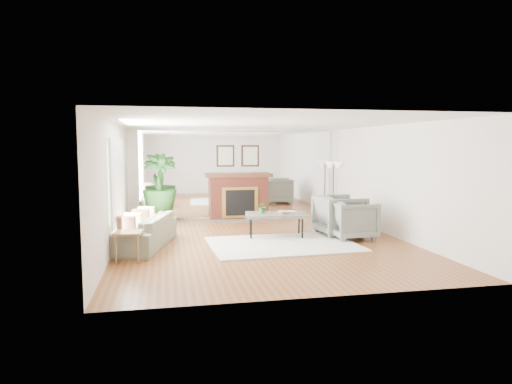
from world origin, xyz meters
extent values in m
plane|color=brown|center=(0.00, 0.00, 0.00)|extent=(7.00, 7.00, 0.00)
cube|color=white|center=(-2.99, 0.00, 1.25)|extent=(0.02, 7.00, 2.50)
cube|color=white|center=(2.99, 0.00, 1.25)|extent=(0.02, 7.00, 2.50)
cube|color=white|center=(0.00, 3.49, 1.25)|extent=(6.00, 0.02, 2.50)
cube|color=silver|center=(0.00, 3.47, 1.25)|extent=(5.40, 0.04, 2.40)
cube|color=#B2E09E|center=(-2.96, 0.40, 1.35)|extent=(0.04, 2.40, 1.50)
cube|color=maroon|center=(0.00, 3.28, 0.60)|extent=(1.60, 0.40, 1.20)
cube|color=gold|center=(0.00, 3.07, 0.48)|extent=(1.00, 0.04, 0.85)
cube|color=black|center=(0.00, 3.05, 0.48)|extent=(0.80, 0.04, 0.70)
cube|color=#574F45|center=(0.00, 2.93, 0.01)|extent=(1.70, 0.55, 0.03)
cube|color=#4D2B18|center=(0.00, 3.26, 1.22)|extent=(1.85, 0.46, 0.10)
cube|color=black|center=(-0.35, 3.43, 1.75)|extent=(0.50, 0.04, 0.60)
cube|color=black|center=(0.35, 3.43, 1.75)|extent=(0.50, 0.04, 0.60)
cube|color=silver|center=(0.34, -0.25, 0.02)|extent=(3.05, 2.26, 0.03)
cube|color=#574F45|center=(0.39, 0.56, 0.50)|extent=(1.44, 0.98, 0.07)
cylinder|color=black|center=(-0.20, 0.37, 0.23)|extent=(0.04, 0.04, 0.47)
cylinder|color=black|center=(0.90, 0.20, 0.23)|extent=(0.04, 0.04, 0.47)
cylinder|color=black|center=(-0.11, 0.92, 0.23)|extent=(0.04, 0.04, 0.47)
cylinder|color=black|center=(0.99, 0.75, 0.23)|extent=(0.04, 0.04, 0.47)
imported|color=slate|center=(-2.45, 0.12, 0.32)|extent=(1.36, 2.31, 0.63)
imported|color=gray|center=(1.89, 0.55, 0.46)|extent=(1.08, 1.06, 0.91)
imported|color=gray|center=(2.00, 0.07, 0.42)|extent=(0.94, 0.91, 0.84)
cube|color=olive|center=(-2.65, -1.00, 0.51)|extent=(0.52, 0.52, 0.04)
cylinder|color=olive|center=(-2.86, -1.16, 0.25)|extent=(0.04, 0.04, 0.51)
cylinder|color=olive|center=(-2.49, -1.21, 0.25)|extent=(0.04, 0.04, 0.51)
cylinder|color=olive|center=(-2.81, -0.79, 0.25)|extent=(0.04, 0.04, 0.51)
cylinder|color=olive|center=(-2.44, -0.84, 0.25)|extent=(0.04, 0.04, 0.51)
cylinder|color=black|center=(-2.15, 2.82, 0.19)|extent=(0.53, 0.53, 0.38)
imported|color=#316926|center=(-2.15, 2.82, 1.04)|extent=(1.02, 1.02, 1.56)
cylinder|color=black|center=(2.70, 3.10, 0.02)|extent=(0.27, 0.27, 0.04)
cylinder|color=black|center=(2.70, 3.10, 0.76)|extent=(0.03, 0.03, 1.53)
cone|color=#F3E9CE|center=(2.59, 3.10, 1.48)|extent=(0.29, 0.29, 0.21)
cone|color=#F3E9CE|center=(2.81, 3.10, 1.48)|extent=(0.29, 0.29, 0.21)
imported|color=#316926|center=(0.13, 0.71, 0.68)|extent=(0.30, 0.28, 0.29)
imported|color=olive|center=(0.55, 0.47, 0.57)|extent=(0.26, 0.26, 0.06)
imported|color=olive|center=(0.70, 0.70, 0.55)|extent=(0.23, 0.29, 0.02)
camera|label=1|loc=(-1.99, -9.17, 2.03)|focal=32.00mm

